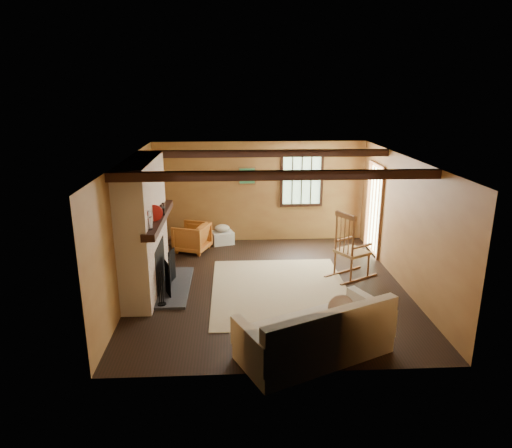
{
  "coord_description": "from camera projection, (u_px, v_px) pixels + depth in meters",
  "views": [
    {
      "loc": [
        -0.66,
        -7.89,
        3.57
      ],
      "look_at": [
        -0.21,
        0.4,
        1.1
      ],
      "focal_mm": 32.0,
      "sensor_mm": 36.0,
      "label": 1
    }
  ],
  "objects": [
    {
      "name": "fireplace",
      "position": [
        145.0,
        232.0,
        8.17
      ],
      "size": [
        1.02,
        2.3,
        2.4
      ],
      "color": "#A2593F",
      "rests_on": "ground"
    },
    {
      "name": "firewood_pile",
      "position": [
        179.0,
        241.0,
        10.76
      ],
      "size": [
        0.66,
        0.12,
        0.24
      ],
      "color": "brown",
      "rests_on": "ground"
    },
    {
      "name": "ground",
      "position": [
        268.0,
        286.0,
        8.6
      ],
      "size": [
        5.5,
        5.5,
        0.0
      ],
      "primitive_type": "plane",
      "color": "black",
      "rests_on": "ground"
    },
    {
      "name": "sofa",
      "position": [
        317.0,
        337.0,
        6.24
      ],
      "size": [
        2.31,
        1.73,
        0.86
      ],
      "rotation": [
        0.0,
        0.0,
        0.43
      ],
      "color": "beige",
      "rests_on": "ground"
    },
    {
      "name": "laundry_basket",
      "position": [
        222.0,
        238.0,
        10.9
      ],
      "size": [
        0.59,
        0.51,
        0.3
      ],
      "primitive_type": "cube",
      "rotation": [
        0.0,
        0.0,
        0.29
      ],
      "color": "white",
      "rests_on": "ground"
    },
    {
      "name": "rocking_chair",
      "position": [
        350.0,
        250.0,
        8.85
      ],
      "size": [
        1.09,
        0.91,
        1.34
      ],
      "rotation": [
        0.0,
        0.0,
        2.09
      ],
      "color": "#A68750",
      "rests_on": "ground"
    },
    {
      "name": "basket_pillow",
      "position": [
        222.0,
        228.0,
        10.83
      ],
      "size": [
        0.39,
        0.32,
        0.18
      ],
      "primitive_type": "ellipsoid",
      "rotation": [
        0.0,
        0.0,
        -0.1
      ],
      "color": "beige",
      "rests_on": "laundry_basket"
    },
    {
      "name": "rug",
      "position": [
        280.0,
        290.0,
        8.42
      ],
      "size": [
        2.5,
        3.0,
        0.01
      ],
      "primitive_type": "cube",
      "color": "tan",
      "rests_on": "ground"
    },
    {
      "name": "room_envelope",
      "position": [
        280.0,
        198.0,
        8.39
      ],
      "size": [
        5.02,
        5.52,
        2.44
      ],
      "color": "olive",
      "rests_on": "ground"
    },
    {
      "name": "armchair",
      "position": [
        192.0,
        237.0,
        10.36
      ],
      "size": [
        0.92,
        0.9,
        0.65
      ],
      "primitive_type": "imported",
      "rotation": [
        0.0,
        0.0,
        -1.93
      ],
      "color": "#BF6026",
      "rests_on": "ground"
    }
  ]
}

